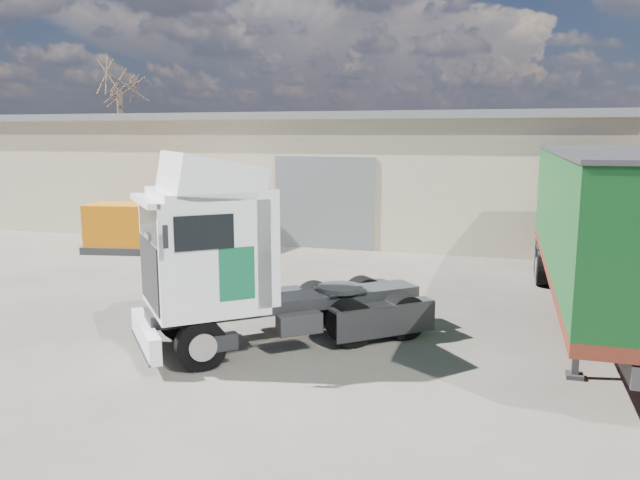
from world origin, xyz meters
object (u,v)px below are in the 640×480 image
(tractor_unit, at_px, (241,266))
(box_trailer, at_px, (606,218))
(panel_van, at_px, (218,225))
(orange_skip, at_px, (126,231))
(bare_tree, at_px, (118,75))

(tractor_unit, xyz_separation_m, box_trailer, (7.47, 4.23, 0.76))
(tractor_unit, bearing_deg, panel_van, 167.63)
(tractor_unit, bearing_deg, orange_skip, -176.01)
(bare_tree, bearing_deg, box_trailer, -34.42)
(tractor_unit, relative_size, panel_van, 1.28)
(tractor_unit, distance_m, box_trailer, 8.62)
(box_trailer, relative_size, orange_skip, 3.84)
(tractor_unit, relative_size, orange_skip, 1.88)
(panel_van, bearing_deg, tractor_unit, -52.64)
(panel_van, height_order, orange_skip, panel_van)
(bare_tree, relative_size, orange_skip, 2.98)
(tractor_unit, height_order, box_trailer, tractor_unit)
(tractor_unit, relative_size, box_trailer, 0.49)
(box_trailer, bearing_deg, bare_tree, 144.75)
(box_trailer, bearing_deg, tractor_unit, -151.32)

